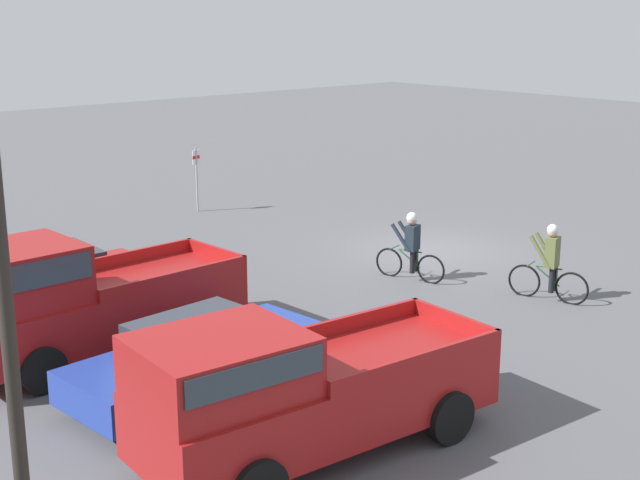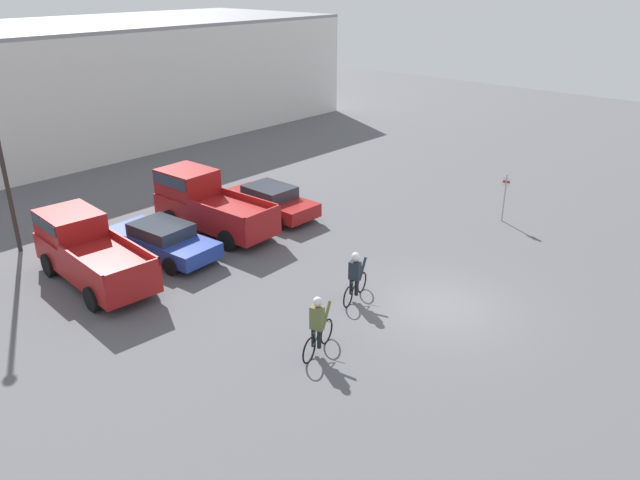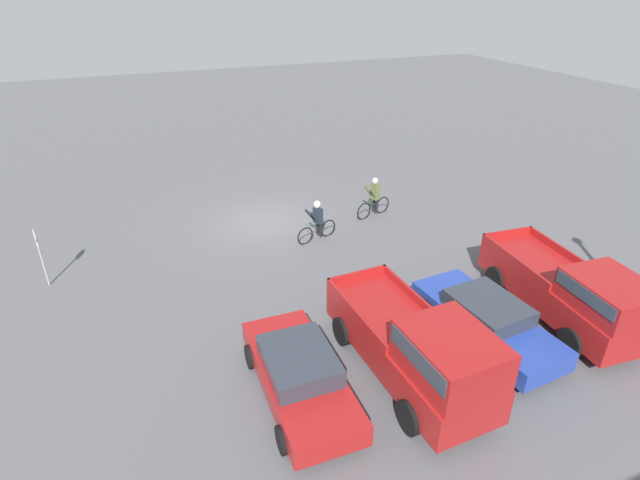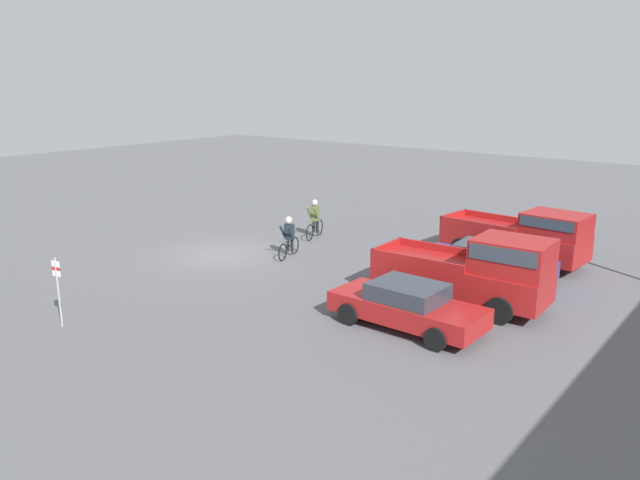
# 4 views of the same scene
# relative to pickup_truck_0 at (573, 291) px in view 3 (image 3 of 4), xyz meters

# --- Properties ---
(ground_plane) EXTENTS (80.00, 80.00, 0.00)m
(ground_plane) POSITION_rel_pickup_truck_0_xyz_m (6.31, -10.05, -1.11)
(ground_plane) COLOR #56565B
(pickup_truck_0) EXTENTS (2.48, 5.59, 2.14)m
(pickup_truck_0) POSITION_rel_pickup_truck_0_xyz_m (0.00, 0.00, 0.00)
(pickup_truck_0) COLOR maroon
(pickup_truck_0) RESTS_ON ground_plane
(sedan_0) EXTENTS (2.22, 4.71, 1.29)m
(sedan_0) POSITION_rel_pickup_truck_0_xyz_m (2.76, -0.30, -0.44)
(sedan_0) COLOR #233D9E
(sedan_0) RESTS_ON ground_plane
(pickup_truck_1) EXTENTS (2.29, 5.51, 2.34)m
(pickup_truck_1) POSITION_rel_pickup_truck_0_xyz_m (5.54, 0.57, 0.08)
(pickup_truck_1) COLOR maroon
(pickup_truck_1) RESTS_ON ground_plane
(sedan_1) EXTENTS (2.01, 4.49, 1.33)m
(sedan_1) POSITION_rel_pickup_truck_0_xyz_m (8.36, -0.23, -0.43)
(sedan_1) COLOR maroon
(sedan_1) RESTS_ON ground_plane
(cyclist_0) EXTENTS (1.78, 0.60, 1.67)m
(cyclist_0) POSITION_rel_pickup_truck_0_xyz_m (4.89, -7.72, -0.27)
(cyclist_0) COLOR black
(cyclist_0) RESTS_ON ground_plane
(cyclist_1) EXTENTS (1.78, 0.60, 1.76)m
(cyclist_1) POSITION_rel_pickup_truck_0_xyz_m (1.81, -8.87, -0.25)
(cyclist_1) COLOR black
(cyclist_1) RESTS_ON ground_plane
(fire_lane_sign) EXTENTS (0.09, 0.30, 2.06)m
(fire_lane_sign) POSITION_rel_pickup_truck_0_xyz_m (14.44, -8.08, 0.14)
(fire_lane_sign) COLOR #9E9EA3
(fire_lane_sign) RESTS_ON ground_plane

